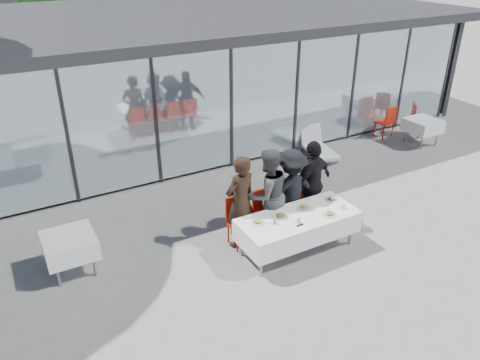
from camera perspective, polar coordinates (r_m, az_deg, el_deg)
name	(u,v)px	position (r m, az deg, el deg)	size (l,w,h in m)	color
ground	(286,260)	(8.78, 5.58, -9.67)	(90.00, 90.00, 0.00)	gray
pavilion	(196,50)	(15.47, -5.35, 15.48)	(14.80, 8.80, 3.44)	gray
dining_table	(298,226)	(8.77, 7.05, -5.53)	(2.26, 0.96, 0.75)	white
diner_a	(240,202)	(8.67, 0.03, -2.71)	(0.68, 0.68, 1.86)	black
diner_chair_a	(239,219)	(8.91, -0.16, -4.72)	(0.44, 0.44, 0.97)	red
diner_b	(267,194)	(8.93, 3.34, -1.77)	(0.90, 0.90, 1.86)	#4B4B4B
diner_chair_b	(265,211)	(9.17, 3.07, -3.76)	(0.44, 0.44, 0.97)	red
diner_c	(290,191)	(9.23, 6.17, -1.32)	(1.12, 1.12, 1.74)	black
diner_chair_c	(288,204)	(9.43, 5.86, -2.93)	(0.44, 0.44, 0.97)	red
diner_d	(312,183)	(9.50, 8.82, -0.35)	(1.06, 1.06, 1.82)	black
diner_chair_d	(309,198)	(9.71, 8.44, -2.14)	(0.44, 0.44, 0.97)	red
plate_a	(257,222)	(8.38, 2.14, -5.09)	(0.27, 0.27, 0.07)	silver
plate_b	(281,216)	(8.57, 4.98, -4.37)	(0.27, 0.27, 0.07)	silver
plate_c	(304,207)	(8.89, 7.83, -3.30)	(0.27, 0.27, 0.07)	silver
plate_d	(332,199)	(9.26, 11.14, -2.28)	(0.27, 0.27, 0.07)	silver
plate_extra	(330,214)	(8.75, 10.90, -4.10)	(0.27, 0.27, 0.07)	silver
juice_bottle	(275,221)	(8.34, 4.25, -4.96)	(0.06, 0.06, 0.14)	#89AF48
drinking_glasses	(322,213)	(8.69, 9.92, -4.04)	(1.09, 0.09, 0.10)	silver
folded_eyeglasses	(300,225)	(8.37, 7.29, -5.48)	(0.14, 0.03, 0.01)	black
spare_table_left	(70,245)	(8.66, -20.05, -7.50)	(0.86, 0.86, 0.74)	white
spare_table_right	(423,126)	(14.36, 21.39, 6.18)	(0.86, 0.86, 0.74)	white
spare_chair_a	(417,118)	(15.01, 20.72, 7.10)	(0.62, 0.62, 0.97)	red
spare_chair_b	(387,120)	(14.52, 17.51, 6.96)	(0.47, 0.47, 0.97)	red
lounger	(317,146)	(12.95, 9.35, 4.14)	(0.82, 1.42, 0.72)	white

